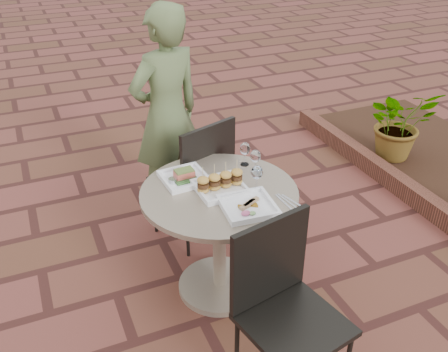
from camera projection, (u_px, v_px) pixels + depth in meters
name	position (u px, v px, depth m)	size (l,w,h in m)	color
ground	(238.00, 261.00, 3.42)	(60.00, 60.00, 0.00)	brown
cafe_table	(219.00, 226.00, 2.95)	(0.90, 0.90, 0.73)	gray
chair_far	(199.00, 173.00, 3.36)	(0.56, 0.56, 0.93)	black
chair_near	(282.00, 297.00, 2.35)	(0.52, 0.52, 0.93)	black
diner	(167.00, 115.00, 3.58)	(0.58, 0.38, 1.59)	#4B5C32
plate_salmon	(184.00, 177.00, 2.91)	(0.27, 0.27, 0.07)	white
plate_sliders	(220.00, 184.00, 2.81)	(0.28, 0.28, 0.17)	white
plate_tuna	(248.00, 206.00, 2.66)	(0.30, 0.30, 0.03)	white
wine_glass_right	(257.00, 173.00, 2.77)	(0.07, 0.07, 0.16)	white
wine_glass_mid	(245.00, 149.00, 3.03)	(0.06, 0.06, 0.15)	white
wine_glass_far	(255.00, 157.00, 2.95)	(0.06, 0.06, 0.15)	white
steel_ramekin	(173.00, 181.00, 2.87)	(0.05, 0.05, 0.04)	silver
cutlery_set	(289.00, 202.00, 2.72)	(0.09, 0.19, 0.00)	silver
planter_curb	(398.00, 183.00, 4.16)	(0.12, 3.00, 0.15)	brown
potted_plant_a	(399.00, 123.00, 4.44)	(0.60, 0.52, 0.66)	#33662D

